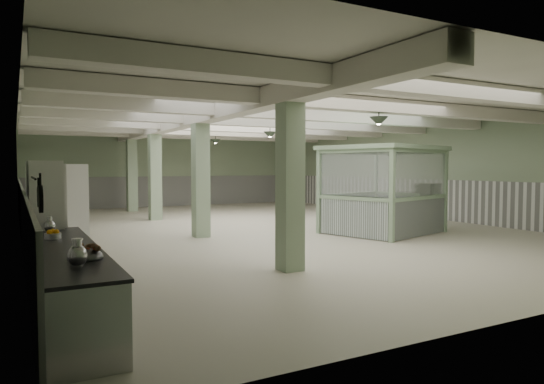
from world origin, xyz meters
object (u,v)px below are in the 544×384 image
walkin_cooler (46,219)px  guard_booth (383,174)px  prep_counter (67,280)px  filing_cabinet (427,206)px

walkin_cooler → guard_booth: 9.35m
prep_counter → filing_cabinet: 11.68m
prep_counter → walkin_cooler: walkin_cooler is taller
prep_counter → walkin_cooler: 3.14m
prep_counter → filing_cabinet: filing_cabinet is taller
guard_booth → filing_cabinet: size_ratio=2.64×
guard_booth → filing_cabinet: (1.74, -0.10, -1.02)m
prep_counter → filing_cabinet: bearing=20.9°
walkin_cooler → prep_counter: bearing=-88.5°
prep_counter → guard_booth: 10.19m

